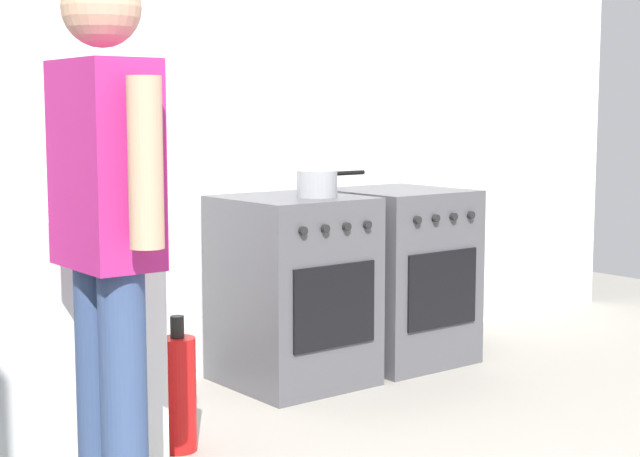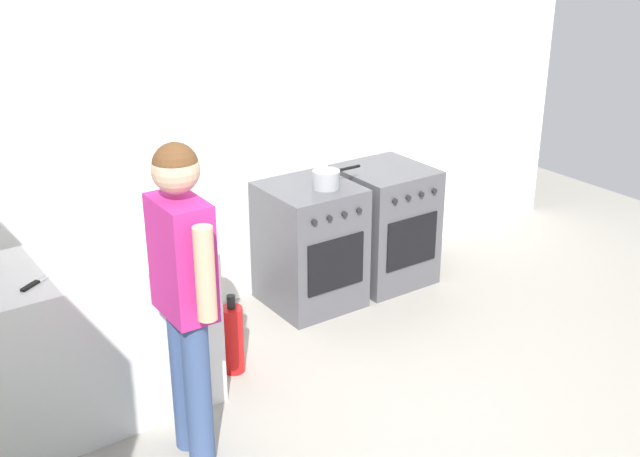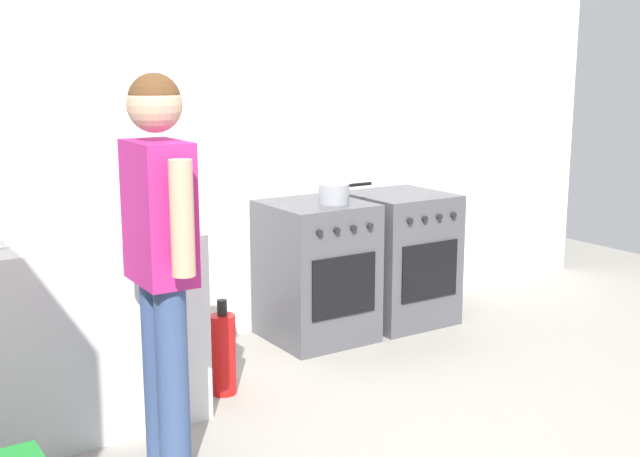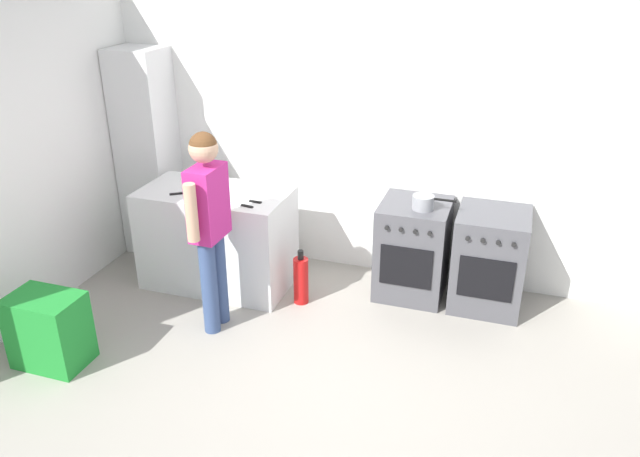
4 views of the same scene
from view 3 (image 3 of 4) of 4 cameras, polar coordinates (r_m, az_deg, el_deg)
ground_plane at (r=3.68m, az=8.73°, el=-15.42°), size 8.00×8.00×0.00m
back_wall at (r=4.92m, az=-6.11°, el=7.25°), size 6.00×0.10×2.60m
counter_unit at (r=3.92m, az=-18.68°, el=-7.07°), size 1.30×0.70×0.90m
oven_left at (r=4.91m, az=-0.28°, el=-3.03°), size 0.59×0.62×0.85m
oven_right at (r=5.28m, az=5.68°, el=-2.06°), size 0.58×0.62×0.85m
pot at (r=4.78m, az=1.04°, el=2.49°), size 0.36×0.18×0.12m
knife_utility at (r=3.70m, az=-12.87°, el=-0.54°), size 0.25×0.08×0.01m
knife_bread at (r=3.66m, az=-21.48°, el=-1.19°), size 0.31×0.22×0.01m
knife_paring at (r=3.81m, az=-12.64°, el=-0.18°), size 0.21×0.04×0.01m
person at (r=3.26m, az=-11.31°, el=-0.80°), size 0.22×0.57×1.63m
fire_extinguisher at (r=4.17m, az=-6.90°, el=-8.80°), size 0.13×0.13×0.50m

